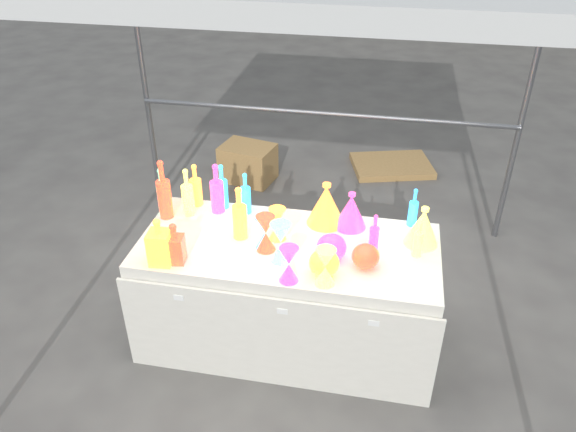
% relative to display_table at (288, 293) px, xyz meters
% --- Properties ---
extents(ground, '(80.00, 80.00, 0.00)m').
position_rel_display_table_xyz_m(ground, '(-0.00, 0.01, -0.37)').
color(ground, slate).
rests_on(ground, ground).
extents(display_table, '(1.84, 0.83, 0.75)m').
position_rel_display_table_xyz_m(display_table, '(0.00, 0.00, 0.00)').
color(display_table, silver).
rests_on(display_table, ground).
extents(cardboard_box_closed, '(0.57, 0.46, 0.36)m').
position_rel_display_table_xyz_m(cardboard_box_closed, '(-0.80, 2.09, -0.19)').
color(cardboard_box_closed, '#B0864F').
rests_on(cardboard_box_closed, ground).
extents(cardboard_box_flat, '(0.91, 0.75, 0.07)m').
position_rel_display_table_xyz_m(cardboard_box_flat, '(0.60, 2.59, -0.34)').
color(cardboard_box_flat, '#B0864F').
rests_on(cardboard_box_flat, ground).
extents(bottle_0, '(0.10, 0.10, 0.30)m').
position_rel_display_table_xyz_m(bottle_0, '(-0.68, 0.35, 0.53)').
color(bottle_0, red).
rests_on(bottle_0, display_table).
extents(bottle_1, '(0.10, 0.10, 0.31)m').
position_rel_display_table_xyz_m(bottle_1, '(-0.50, 0.35, 0.53)').
color(bottle_1, green).
rests_on(bottle_1, display_table).
extents(bottle_2, '(0.11, 0.11, 0.40)m').
position_rel_display_table_xyz_m(bottle_2, '(-0.83, 0.17, 0.58)').
color(bottle_2, orange).
rests_on(bottle_2, display_table).
extents(bottle_3, '(0.12, 0.12, 0.34)m').
position_rel_display_table_xyz_m(bottle_3, '(-0.52, 0.30, 0.55)').
color(bottle_3, '#1B60A0').
rests_on(bottle_3, display_table).
extents(bottle_4, '(0.10, 0.10, 0.33)m').
position_rel_display_table_xyz_m(bottle_4, '(-0.70, 0.23, 0.54)').
color(bottle_4, teal).
rests_on(bottle_4, display_table).
extents(bottle_5, '(0.09, 0.09, 0.34)m').
position_rel_display_table_xyz_m(bottle_5, '(-0.84, 0.18, 0.55)').
color(bottle_5, '#C1267B').
rests_on(bottle_5, display_table).
extents(bottle_6, '(0.11, 0.11, 0.35)m').
position_rel_display_table_xyz_m(bottle_6, '(-0.30, 0.03, 0.55)').
color(bottle_6, red).
rests_on(bottle_6, display_table).
extents(bottle_7, '(0.08, 0.08, 0.29)m').
position_rel_display_table_xyz_m(bottle_7, '(-0.34, 0.31, 0.52)').
color(bottle_7, green).
rests_on(bottle_7, display_table).
extents(decanter_0, '(0.13, 0.13, 0.29)m').
position_rel_display_table_xyz_m(decanter_0, '(-0.67, -0.30, 0.52)').
color(decanter_0, red).
rests_on(decanter_0, display_table).
extents(decanter_1, '(0.11, 0.11, 0.26)m').
position_rel_display_table_xyz_m(decanter_1, '(-0.60, -0.28, 0.50)').
color(decanter_1, orange).
rests_on(decanter_1, display_table).
extents(hourglass_0, '(0.14, 0.14, 0.23)m').
position_rel_display_table_xyz_m(hourglass_0, '(-0.12, -0.07, 0.49)').
color(hourglass_0, orange).
rests_on(hourglass_0, display_table).
extents(hourglass_1, '(0.14, 0.14, 0.22)m').
position_rel_display_table_xyz_m(hourglass_1, '(0.07, -0.33, 0.48)').
color(hourglass_1, '#1B60A0').
rests_on(hourglass_1, display_table).
extents(hourglass_2, '(0.13, 0.13, 0.22)m').
position_rel_display_table_xyz_m(hourglass_2, '(0.27, -0.31, 0.49)').
color(hourglass_2, teal).
rests_on(hourglass_2, display_table).
extents(hourglass_3, '(0.13, 0.13, 0.25)m').
position_rel_display_table_xyz_m(hourglass_3, '(-0.01, -0.16, 0.50)').
color(hourglass_3, '#C1267B').
rests_on(hourglass_3, display_table).
extents(hourglass_4, '(0.13, 0.13, 0.21)m').
position_rel_display_table_xyz_m(hourglass_4, '(-0.07, 0.06, 0.48)').
color(hourglass_4, red).
rests_on(hourglass_4, display_table).
extents(hourglass_5, '(0.13, 0.13, 0.21)m').
position_rel_display_table_xyz_m(hourglass_5, '(-0.13, -0.05, 0.48)').
color(hourglass_5, green).
rests_on(hourglass_5, display_table).
extents(globe_0, '(0.19, 0.19, 0.14)m').
position_rel_display_table_xyz_m(globe_0, '(0.25, -0.24, 0.44)').
color(globe_0, red).
rests_on(globe_0, display_table).
extents(globe_2, '(0.20, 0.20, 0.13)m').
position_rel_display_table_xyz_m(globe_2, '(0.47, -0.12, 0.44)').
color(globe_2, orange).
rests_on(globe_2, display_table).
extents(globe_3, '(0.19, 0.19, 0.14)m').
position_rel_display_table_xyz_m(globe_3, '(0.27, -0.08, 0.45)').
color(globe_3, '#1B60A0').
rests_on(globe_3, display_table).
extents(lampshade_0, '(0.31, 0.31, 0.28)m').
position_rel_display_table_xyz_m(lampshade_0, '(0.19, 0.29, 0.52)').
color(lampshade_0, yellow).
rests_on(lampshade_0, display_table).
extents(lampshade_2, '(0.26, 0.26, 0.24)m').
position_rel_display_table_xyz_m(lampshade_2, '(0.35, 0.28, 0.50)').
color(lampshade_2, '#1B60A0').
rests_on(lampshade_2, display_table).
extents(lampshade_3, '(0.23, 0.23, 0.25)m').
position_rel_display_table_xyz_m(lampshade_3, '(0.78, 0.18, 0.50)').
color(lampshade_3, teal).
rests_on(lampshade_3, display_table).
extents(bottle_8, '(0.07, 0.07, 0.26)m').
position_rel_display_table_xyz_m(bottle_8, '(0.73, 0.36, 0.51)').
color(bottle_8, green).
rests_on(bottle_8, display_table).
extents(bottle_10, '(0.07, 0.07, 0.25)m').
position_rel_display_table_xyz_m(bottle_10, '(0.50, 0.04, 0.50)').
color(bottle_10, '#1B60A0').
rests_on(bottle_10, display_table).
extents(bottle_11, '(0.06, 0.06, 0.25)m').
position_rel_display_table_xyz_m(bottle_11, '(0.76, 0.04, 0.50)').
color(bottle_11, teal).
rests_on(bottle_11, display_table).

